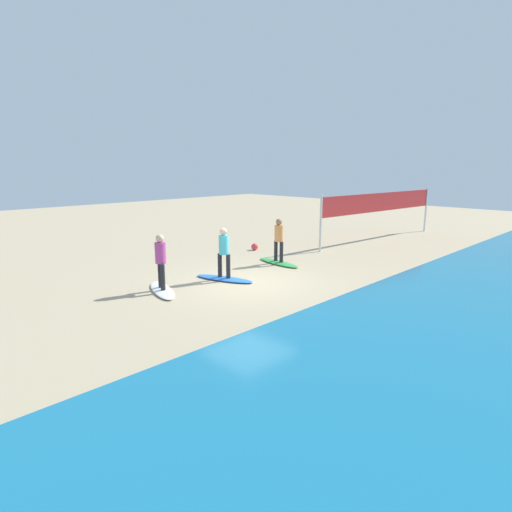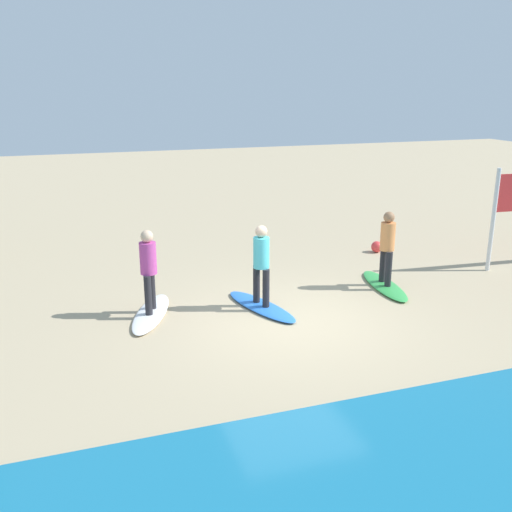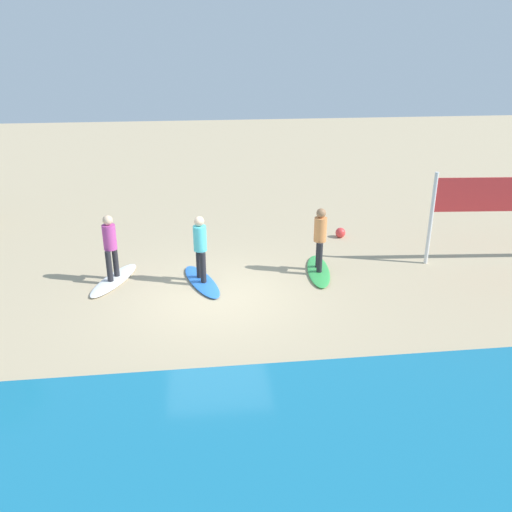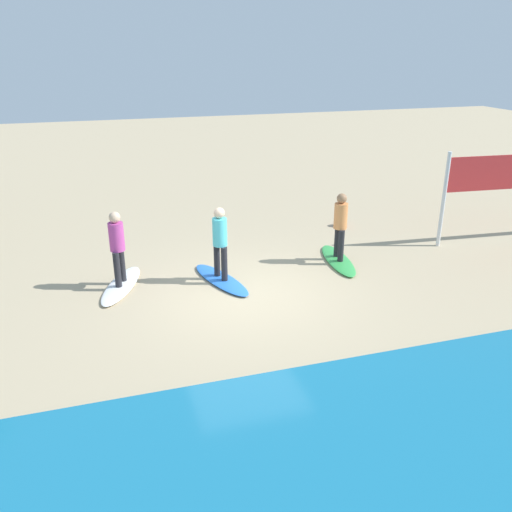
{
  "view_description": "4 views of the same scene",
  "coord_description": "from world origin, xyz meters",
  "px_view_note": "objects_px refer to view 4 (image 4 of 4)",
  "views": [
    {
      "loc": [
        9.4,
        9.53,
        3.74
      ],
      "look_at": [
        0.09,
        0.44,
        0.96
      ],
      "focal_mm": 30.33,
      "sensor_mm": 36.0,
      "label": 1
    },
    {
      "loc": [
        3.91,
        9.45,
        4.38
      ],
      "look_at": [
        0.44,
        -0.73,
        1.15
      ],
      "focal_mm": 40.36,
      "sensor_mm": 36.0,
      "label": 2
    },
    {
      "loc": [
        0.4,
        11.29,
        5.59
      ],
      "look_at": [
        -0.99,
        -0.24,
        0.89
      ],
      "focal_mm": 37.42,
      "sensor_mm": 36.0,
      "label": 3
    },
    {
      "loc": [
        2.77,
        9.95,
        4.99
      ],
      "look_at": [
        -0.26,
        0.04,
        0.87
      ],
      "focal_mm": 37.53,
      "sensor_mm": 36.0,
      "label": 4
    }
  ],
  "objects_px": {
    "surfboard_green": "(338,260)",
    "surfboard_blue": "(221,280)",
    "surfboard_white": "(121,285)",
    "surfer_blue": "(220,238)",
    "surfer_white": "(117,243)",
    "surfer_green": "(340,222)",
    "beach_ball": "(341,221)"
  },
  "relations": [
    {
      "from": "surfboard_green",
      "to": "beach_ball",
      "type": "relative_size",
      "value": 6.91
    },
    {
      "from": "surfer_blue",
      "to": "surfer_white",
      "type": "height_order",
      "value": "same"
    },
    {
      "from": "surfer_blue",
      "to": "beach_ball",
      "type": "xyz_separation_m",
      "value": [
        -4.3,
        -2.82,
        -0.88
      ]
    },
    {
      "from": "surfer_green",
      "to": "beach_ball",
      "type": "height_order",
      "value": "surfer_green"
    },
    {
      "from": "surfboard_green",
      "to": "surfboard_white",
      "type": "height_order",
      "value": "same"
    },
    {
      "from": "surfboard_green",
      "to": "surfer_blue",
      "type": "relative_size",
      "value": 1.28
    },
    {
      "from": "surfboard_green",
      "to": "surfboard_blue",
      "type": "bearing_deg",
      "value": -76.62
    },
    {
      "from": "surfer_white",
      "to": "beach_ball",
      "type": "bearing_deg",
      "value": -159.1
    },
    {
      "from": "surfboard_blue",
      "to": "surfer_white",
      "type": "height_order",
      "value": "surfer_white"
    },
    {
      "from": "surfboard_green",
      "to": "surfer_blue",
      "type": "bearing_deg",
      "value": -76.62
    },
    {
      "from": "surfer_blue",
      "to": "surfer_white",
      "type": "relative_size",
      "value": 1.0
    },
    {
      "from": "surfer_white",
      "to": "surfboard_white",
      "type": "bearing_deg",
      "value": 0.0
    },
    {
      "from": "surfboard_green",
      "to": "surfer_white",
      "type": "distance_m",
      "value": 5.29
    },
    {
      "from": "surfer_white",
      "to": "surfboard_green",
      "type": "bearing_deg",
      "value": 179.39
    },
    {
      "from": "surfer_green",
      "to": "surfboard_blue",
      "type": "height_order",
      "value": "surfer_green"
    },
    {
      "from": "surfboard_green",
      "to": "surfboard_white",
      "type": "bearing_deg",
      "value": -82.72
    },
    {
      "from": "surfboard_blue",
      "to": "surfer_green",
      "type": "bearing_deg",
      "value": 78.32
    },
    {
      "from": "surfer_white",
      "to": "surfer_blue",
      "type": "bearing_deg",
      "value": 170.94
    },
    {
      "from": "beach_ball",
      "to": "surfboard_blue",
      "type": "bearing_deg",
      "value": 33.25
    },
    {
      "from": "surfboard_green",
      "to": "surfer_green",
      "type": "distance_m",
      "value": 0.99
    },
    {
      "from": "beach_ball",
      "to": "surfer_blue",
      "type": "bearing_deg",
      "value": 33.25
    },
    {
      "from": "beach_ball",
      "to": "surfboard_white",
      "type": "bearing_deg",
      "value": 20.9
    },
    {
      "from": "surfboard_blue",
      "to": "surfboard_green",
      "type": "bearing_deg",
      "value": 78.32
    },
    {
      "from": "surfer_green",
      "to": "surfer_blue",
      "type": "height_order",
      "value": "same"
    },
    {
      "from": "surfboard_white",
      "to": "beach_ball",
      "type": "bearing_deg",
      "value": 132.48
    },
    {
      "from": "surfer_green",
      "to": "surfboard_blue",
      "type": "distance_m",
      "value": 3.2
    },
    {
      "from": "surfer_blue",
      "to": "surfer_white",
      "type": "xyz_separation_m",
      "value": [
        2.17,
        -0.35,
        0.0
      ]
    },
    {
      "from": "surfboard_blue",
      "to": "surfboard_white",
      "type": "distance_m",
      "value": 2.2
    },
    {
      "from": "surfer_green",
      "to": "surfer_white",
      "type": "relative_size",
      "value": 1.0
    },
    {
      "from": "surfer_blue",
      "to": "surfer_white",
      "type": "bearing_deg",
      "value": -9.06
    },
    {
      "from": "surfboard_green",
      "to": "surfer_green",
      "type": "xyz_separation_m",
      "value": [
        -0.0,
        0.0,
        0.99
      ]
    },
    {
      "from": "surfer_green",
      "to": "surfboard_green",
      "type": "bearing_deg",
      "value": 0.0
    }
  ]
}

